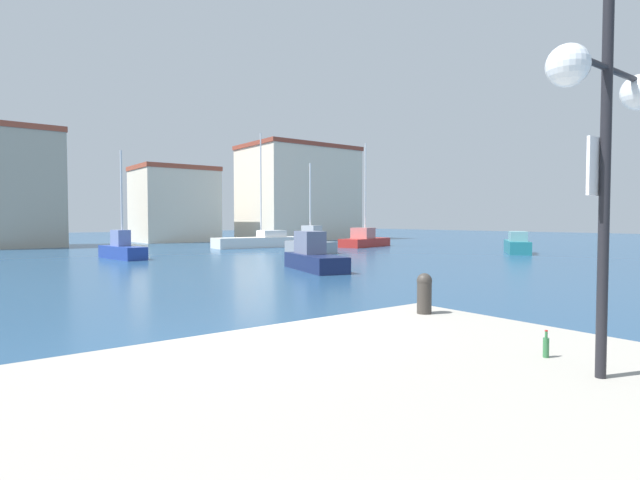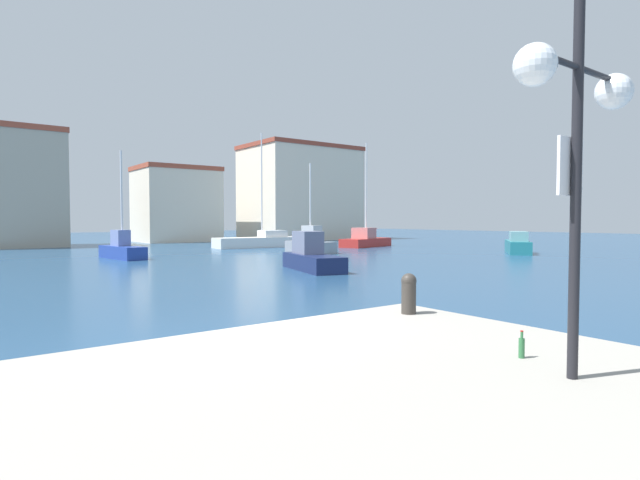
# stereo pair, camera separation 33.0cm
# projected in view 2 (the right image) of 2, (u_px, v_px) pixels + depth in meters

# --- Properties ---
(water) EXTENTS (160.00, 160.00, 0.00)m
(water) POSITION_uv_depth(u_px,v_px,m) (297.00, 258.00, 33.40)
(water) COLOR navy
(water) RESTS_ON ground
(lamppost) EXTENTS (1.88, 0.37, 4.12)m
(lamppost) POSITION_uv_depth(u_px,v_px,m) (577.00, 103.00, 4.79)
(lamppost) COLOR black
(lamppost) RESTS_ON pier_quay
(bottle) EXTENTS (0.07, 0.07, 0.31)m
(bottle) POSITION_uv_depth(u_px,v_px,m) (522.00, 347.00, 5.61)
(bottle) COLOR #2D6B3D
(bottle) RESTS_ON pier_quay
(mooring_bollard) EXTENTS (0.25, 0.25, 0.66)m
(mooring_bollard) POSITION_uv_depth(u_px,v_px,m) (409.00, 292.00, 8.25)
(mooring_bollard) COLOR #38332D
(mooring_bollard) RESTS_ON pier_quay
(sailboat_grey_outer_mooring) EXTENTS (1.93, 4.43, 6.74)m
(sailboat_grey_outer_mooring) POSITION_uv_depth(u_px,v_px,m) (311.00, 244.00, 37.90)
(sailboat_grey_outer_mooring) COLOR gray
(sailboat_grey_outer_mooring) RESTS_ON water
(sailboat_white_far_right) EXTENTS (8.88, 3.16, 10.30)m
(sailboat_white_far_right) POSITION_uv_depth(u_px,v_px,m) (263.00, 241.00, 45.82)
(sailboat_white_far_right) COLOR white
(sailboat_white_far_right) RESTS_ON water
(motorboat_teal_distant_east) EXTENTS (5.07, 4.33, 1.64)m
(motorboat_teal_distant_east) POSITION_uv_depth(u_px,v_px,m) (518.00, 245.00, 37.64)
(motorboat_teal_distant_east) COLOR #1E707A
(motorboat_teal_distant_east) RESTS_ON water
(sailboat_blue_far_left) EXTENTS (1.86, 4.69, 6.93)m
(sailboat_blue_far_left) POSITION_uv_depth(u_px,v_px,m) (122.00, 249.00, 32.46)
(sailboat_blue_far_left) COLOR #233D93
(sailboat_blue_far_left) RESTS_ON water
(motorboat_navy_behind_lamppost) EXTENTS (2.82, 5.23, 1.92)m
(motorboat_navy_behind_lamppost) POSITION_uv_depth(u_px,v_px,m) (311.00, 257.00, 25.18)
(motorboat_navy_behind_lamppost) COLOR #19234C
(motorboat_navy_behind_lamppost) RESTS_ON water
(sailboat_red_mid_harbor) EXTENTS (6.46, 3.79, 9.57)m
(sailboat_red_mid_harbor) POSITION_uv_depth(u_px,v_px,m) (366.00, 240.00, 46.77)
(sailboat_red_mid_harbor) COLOR #B22823
(sailboat_red_mid_harbor) RESTS_ON water
(yacht_club) EXTENTS (8.12, 7.39, 10.82)m
(yacht_club) POSITION_uv_depth(u_px,v_px,m) (14.00, 188.00, 45.93)
(yacht_club) COLOR #B2A893
(yacht_club) RESTS_ON ground
(waterfront_apartments) EXTENTS (8.63, 7.15, 8.52)m
(waterfront_apartments) POSITION_uv_depth(u_px,v_px,m) (176.00, 204.00, 57.81)
(waterfront_apartments) COLOR beige
(waterfront_apartments) RESTS_ON ground
(harbor_office) EXTENTS (13.53, 9.65, 11.74)m
(harbor_office) POSITION_uv_depth(u_px,v_px,m) (300.00, 193.00, 64.01)
(harbor_office) COLOR beige
(harbor_office) RESTS_ON ground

